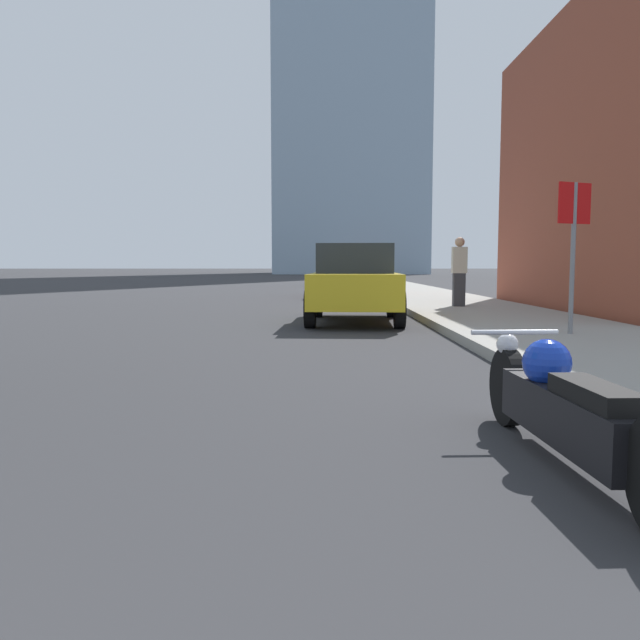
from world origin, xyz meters
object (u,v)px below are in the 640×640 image
parked_car_yellow (355,282)px  pedestrian (459,271)px  parked_car_white (335,272)px  stop_sign (574,231)px  motorcycle (564,408)px  parked_car_red (344,275)px

parked_car_yellow → pedestrian: size_ratio=2.40×
parked_car_white → stop_sign: stop_sign is taller
parked_car_yellow → stop_sign: stop_sign is taller
motorcycle → parked_car_red: (-0.51, 19.95, 0.44)m
parked_car_yellow → motorcycle: bearing=-82.6°
parked_car_white → pedestrian: (2.63, -19.24, 0.23)m
parked_car_red → stop_sign: bearing=-73.4°
parked_car_red → pedestrian: 8.38m
parked_car_red → pedestrian: bearing=-67.0°
stop_sign → pedestrian: 6.29m
parked_car_white → stop_sign: 25.67m
motorcycle → pedestrian: (2.05, 11.97, 0.68)m
motorcycle → parked_car_white: bearing=89.0°
motorcycle → stop_sign: bearing=65.7°
parked_car_white → stop_sign: bearing=-82.7°
parked_car_yellow → parked_car_red: bearing=92.1°
parked_car_red → stop_sign: 14.54m
parked_car_white → pedestrian: pedestrian is taller
parked_car_white → stop_sign: (2.91, -25.49, 0.87)m
motorcycle → parked_car_white: (-0.58, 31.21, 0.45)m
stop_sign → pedestrian: (-0.28, 6.26, -0.64)m
parked_car_yellow → stop_sign: 4.74m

